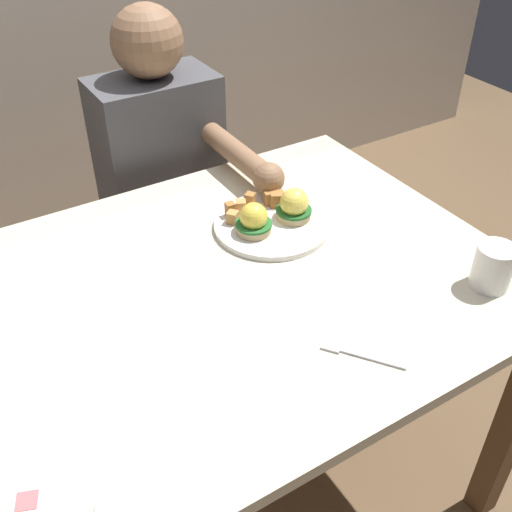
{
  "coord_description": "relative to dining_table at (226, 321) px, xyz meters",
  "views": [
    {
      "loc": [
        -0.45,
        -0.85,
        1.54
      ],
      "look_at": [
        0.08,
        0.0,
        0.78
      ],
      "focal_mm": 42.26,
      "sensor_mm": 36.0,
      "label": 1
    }
  ],
  "objects": [
    {
      "name": "coffee_mug",
      "position": [
        0.46,
        -0.29,
        0.16
      ],
      "size": [
        0.11,
        0.08,
        0.09
      ],
      "color": "white",
      "rests_on": "dining_table"
    },
    {
      "name": "ground_plane",
      "position": [
        0.0,
        0.0,
        -0.63
      ],
      "size": [
        6.0,
        6.0,
        0.0
      ],
      "primitive_type": "plane",
      "color": "brown"
    },
    {
      "name": "dining_table",
      "position": [
        0.0,
        0.0,
        0.0
      ],
      "size": [
        1.2,
        0.9,
        0.74
      ],
      "color": "beige",
      "rests_on": "ground_plane"
    },
    {
      "name": "eggs_benedict_plate",
      "position": [
        0.2,
        0.12,
        0.13
      ],
      "size": [
        0.27,
        0.27,
        0.09
      ],
      "color": "white",
      "rests_on": "dining_table"
    },
    {
      "name": "fork",
      "position": [
        0.11,
        -0.3,
        0.11
      ],
      "size": [
        0.11,
        0.14,
        0.0
      ],
      "color": "silver",
      "rests_on": "dining_table"
    },
    {
      "name": "diner_person",
      "position": [
        0.14,
        0.6,
        0.02
      ],
      "size": [
        0.34,
        0.54,
        1.14
      ],
      "color": "#33333D",
      "rests_on": "ground_plane"
    }
  ]
}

